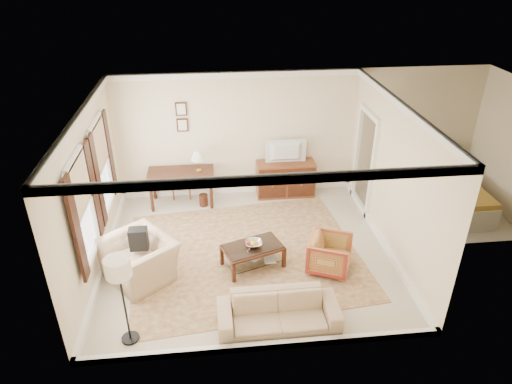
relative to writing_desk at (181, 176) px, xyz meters
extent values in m
cube|color=beige|center=(1.31, -2.03, -0.70)|extent=(5.50, 5.00, 0.01)
cube|color=white|center=(1.31, -2.03, 2.20)|extent=(5.50, 5.00, 0.01)
cube|color=#F0E3C4|center=(1.31, 0.47, 0.75)|extent=(5.50, 0.01, 2.90)
cube|color=#F0E3C4|center=(1.31, -4.53, 0.75)|extent=(5.50, 0.01, 2.90)
cube|color=#F0E3C4|center=(-1.44, -2.03, 0.75)|extent=(0.01, 5.00, 2.90)
cube|color=#F0E3C4|center=(4.06, -2.03, 0.75)|extent=(0.01, 5.00, 2.90)
cube|color=beige|center=(5.56, -0.88, -0.70)|extent=(3.00, 2.70, 0.01)
cube|color=#F0E3C4|center=(7.06, -0.88, 0.75)|extent=(0.01, 2.70, 2.90)
cube|color=brown|center=(1.26, -2.13, -0.69)|extent=(4.65, 4.11, 0.01)
cube|color=#411E12|center=(0.00, 0.00, 0.08)|extent=(1.48, 0.74, 0.05)
cylinder|color=#411E12|center=(-0.66, -0.29, -0.32)|extent=(0.07, 0.07, 0.75)
cylinder|color=#411E12|center=(0.66, -0.29, -0.32)|extent=(0.07, 0.07, 0.75)
cylinder|color=#411E12|center=(-0.66, 0.29, -0.32)|extent=(0.07, 0.07, 0.75)
cylinder|color=#411E12|center=(0.66, 0.29, -0.32)|extent=(0.07, 0.07, 0.75)
cube|color=brown|center=(2.41, 0.18, -0.28)|extent=(1.35, 0.52, 0.83)
imported|color=black|center=(2.41, 0.16, 0.58)|extent=(0.89, 0.51, 0.12)
cube|color=#411E12|center=(1.37, -2.49, -0.28)|extent=(1.22, 0.94, 0.04)
cube|color=silver|center=(1.37, -2.49, -0.25)|extent=(1.14, 0.87, 0.01)
cube|color=silver|center=(1.37, -2.49, -0.55)|extent=(1.11, 0.84, 0.02)
cube|color=#411E12|center=(0.99, -2.93, -0.49)|extent=(0.08, 0.08, 0.41)
cube|color=#411E12|center=(1.94, -2.59, -0.49)|extent=(0.08, 0.08, 0.41)
cube|color=#411E12|center=(0.80, -2.39, -0.49)|extent=(0.08, 0.08, 0.41)
cube|color=#411E12|center=(1.75, -2.06, -0.49)|extent=(0.08, 0.08, 0.41)
imported|color=silver|center=(1.39, -2.48, -0.19)|extent=(0.42, 0.42, 0.10)
imported|color=brown|center=(1.30, -2.51, -0.52)|extent=(0.24, 0.20, 0.38)
imported|color=brown|center=(1.57, -2.54, -0.52)|extent=(0.28, 0.03, 0.38)
imported|color=maroon|center=(2.75, -2.73, -0.32)|extent=(0.91, 0.94, 0.75)
imported|color=tan|center=(-0.65, -2.58, -0.18)|extent=(1.34, 1.40, 1.03)
cube|color=black|center=(-0.64, -2.48, 0.07)|extent=(0.39, 0.37, 0.40)
imported|color=tan|center=(1.62, -4.05, -0.33)|extent=(1.89, 0.56, 0.74)
cylinder|color=black|center=(-0.66, -4.09, -0.68)|extent=(0.27, 0.27, 0.04)
cylinder|color=black|center=(-0.66, -4.09, -0.05)|extent=(0.03, 0.03, 1.27)
cylinder|color=silver|center=(-0.66, -4.09, 0.67)|extent=(0.37, 0.37, 0.28)
camera|label=1|loc=(0.71, -9.28, 4.61)|focal=32.00mm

